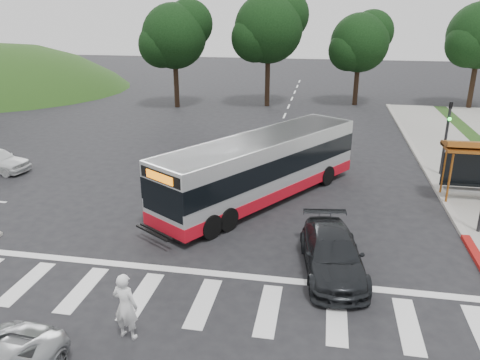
# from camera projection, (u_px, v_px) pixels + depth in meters

# --- Properties ---
(ground) EXTENTS (140.00, 140.00, 0.00)m
(ground) POSITION_uv_depth(u_px,v_px,m) (235.00, 231.00, 18.90)
(ground) COLOR black
(ground) RESTS_ON ground
(sidewalk_east) EXTENTS (4.00, 40.00, 0.12)m
(sidewalk_east) POSITION_uv_depth(u_px,v_px,m) (470.00, 180.00, 24.41)
(sidewalk_east) COLOR gray
(sidewalk_east) RESTS_ON ground
(curb_east) EXTENTS (0.30, 40.00, 0.15)m
(curb_east) POSITION_uv_depth(u_px,v_px,m) (430.00, 177.00, 24.74)
(curb_east) COLOR #9E9991
(curb_east) RESTS_ON ground
(hillside_nw) EXTENTS (44.00, 44.00, 10.00)m
(hillside_nw) POSITION_uv_depth(u_px,v_px,m) (4.00, 89.00, 52.00)
(hillside_nw) COLOR #193912
(hillside_nw) RESTS_ON ground
(crosswalk_ladder) EXTENTS (18.00, 2.60, 0.01)m
(crosswalk_ladder) POSITION_uv_depth(u_px,v_px,m) (204.00, 303.00, 14.28)
(crosswalk_ladder) COLOR silver
(crosswalk_ladder) RESTS_ON ground
(traffic_signal_ne_short) EXTENTS (0.18, 0.37, 4.00)m
(traffic_signal_ne_short) POSITION_uv_depth(u_px,v_px,m) (447.00, 131.00, 24.26)
(traffic_signal_ne_short) COLOR black
(traffic_signal_ne_short) RESTS_ON ground
(tree_north_a) EXTENTS (6.60, 6.15, 10.17)m
(tree_north_a) POSITION_uv_depth(u_px,v_px,m) (270.00, 27.00, 40.91)
(tree_north_a) COLOR black
(tree_north_a) RESTS_ON ground
(tree_north_b) EXTENTS (5.72, 5.33, 8.43)m
(tree_north_b) POSITION_uv_depth(u_px,v_px,m) (361.00, 42.00, 41.83)
(tree_north_b) COLOR black
(tree_north_b) RESTS_ON ground
(tree_north_c) EXTENTS (6.16, 5.74, 9.30)m
(tree_north_c) POSITION_uv_depth(u_px,v_px,m) (175.00, 35.00, 40.63)
(tree_north_c) COLOR black
(tree_north_c) RESTS_ON ground
(transit_bus) EXTENTS (8.36, 11.09, 2.99)m
(transit_bus) POSITION_uv_depth(u_px,v_px,m) (262.00, 169.00, 21.56)
(transit_bus) COLOR #B0B3B5
(transit_bus) RESTS_ON ground
(pedestrian) EXTENTS (0.78, 0.58, 1.96)m
(pedestrian) POSITION_uv_depth(u_px,v_px,m) (125.00, 306.00, 12.49)
(pedestrian) COLOR white
(pedestrian) RESTS_ON ground
(dark_sedan) EXTENTS (2.57, 4.93, 1.36)m
(dark_sedan) POSITION_uv_depth(u_px,v_px,m) (332.00, 254.00, 15.76)
(dark_sedan) COLOR black
(dark_sedan) RESTS_ON ground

